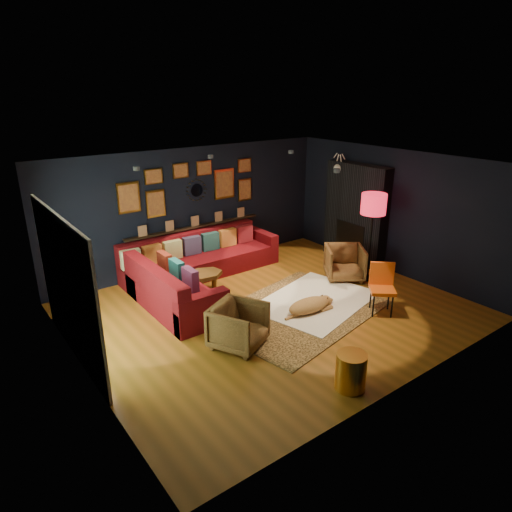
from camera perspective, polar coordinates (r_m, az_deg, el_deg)
floor at (r=8.22m, az=1.97°, el=-6.87°), size 6.50×6.50×0.00m
room_walls at (r=7.62m, az=2.11°, el=3.82°), size 6.50×6.50×6.50m
sectional at (r=9.16m, az=-8.11°, el=-1.88°), size 3.41×2.69×0.86m
ledge at (r=9.96m, az=-7.63°, el=3.65°), size 3.20×0.12×0.04m
gallery_wall at (r=9.76m, az=-8.05°, el=8.68°), size 3.15×0.04×1.02m
sunburst_mirror at (r=9.84m, az=-7.45°, el=8.16°), size 0.47×0.16×0.47m
fireplace at (r=10.48m, az=12.30°, el=4.80°), size 0.31×1.60×2.20m
deer_head at (r=10.62m, az=10.86°, el=10.81°), size 0.50×0.28×0.45m
sliding_door at (r=6.97m, az=-22.47°, el=-3.78°), size 0.06×2.80×2.20m
ceiling_spots at (r=8.03m, az=-1.44°, el=11.77°), size 3.30×2.50×0.06m
shag_rug at (r=8.61m, az=7.44°, el=-5.60°), size 2.55×2.13×0.03m
leopard_rug at (r=8.20m, az=5.06°, el=-6.95°), size 3.41×2.72×0.02m
coffee_table at (r=8.84m, az=-6.54°, el=-2.56°), size 0.81×0.64×0.38m
pouf at (r=8.55m, az=-9.23°, el=-4.55°), size 0.51×0.51×0.33m
armchair_left at (r=7.02m, az=-2.20°, el=-8.48°), size 0.98×0.96×0.77m
armchair_right at (r=9.57m, az=11.04°, el=-0.65°), size 1.02×1.01×0.77m
gold_stool at (r=6.32m, az=11.76°, el=-13.93°), size 0.41×0.41×0.51m
orange_chair at (r=8.29m, az=15.48°, el=-3.38°), size 0.60×0.60×0.89m
floor_lamp at (r=9.32m, az=14.46°, el=5.89°), size 0.50×0.50×1.81m
dog at (r=8.11m, az=6.67°, el=-5.84°), size 1.19×0.65×0.36m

